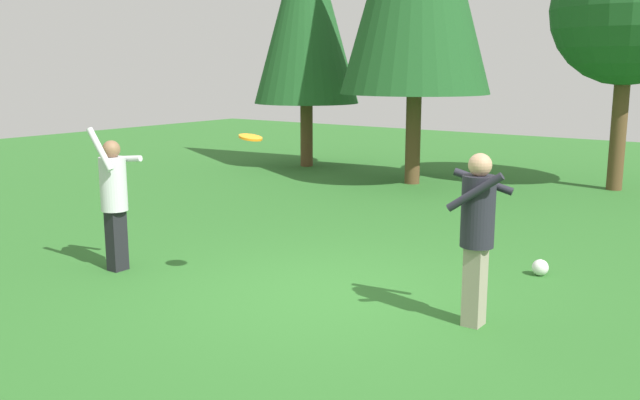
{
  "coord_description": "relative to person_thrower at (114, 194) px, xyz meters",
  "views": [
    {
      "loc": [
        4.45,
        -6.32,
        2.63
      ],
      "look_at": [
        -0.31,
        0.3,
        1.05
      ],
      "focal_mm": 38.79,
      "sensor_mm": 36.0,
      "label": 1
    }
  ],
  "objects": [
    {
      "name": "ground_plane",
      "position": [
        2.81,
        0.77,
        -1.02
      ],
      "size": [
        40.0,
        40.0,
        0.0
      ],
      "primitive_type": "plane",
      "color": "#2D6B28"
    },
    {
      "name": "person_thrower",
      "position": [
        0.0,
        0.0,
        0.0
      ],
      "size": [
        0.6,
        0.56,
        1.89
      ],
      "rotation": [
        0.0,
        0.0,
        0.17
      ],
      "color": "black",
      "rests_on": "ground_plane"
    },
    {
      "name": "person_catcher",
      "position": [
        4.59,
        0.88,
        0.04
      ],
      "size": [
        0.67,
        0.59,
        1.79
      ],
      "rotation": [
        0.0,
        0.0,
        -2.94
      ],
      "color": "gray",
      "rests_on": "ground_plane"
    },
    {
      "name": "frisbee",
      "position": [
        2.04,
        0.36,
        0.81
      ],
      "size": [
        0.27,
        0.27,
        0.07
      ],
      "color": "orange"
    },
    {
      "name": "ball_white",
      "position": [
        4.59,
        2.99,
        -0.92
      ],
      "size": [
        0.21,
        0.21,
        0.21
      ],
      "primitive_type": "sphere",
      "color": "white",
      "rests_on": "ground_plane"
    },
    {
      "name": "tree_far_left",
      "position": [
        -3.77,
        9.18,
        3.08
      ],
      "size": [
        2.75,
        2.75,
        6.56
      ],
      "color": "brown",
      "rests_on": "ground_plane"
    },
    {
      "name": "tree_center",
      "position": [
        3.83,
        10.17,
        2.75
      ],
      "size": [
        3.14,
        3.14,
        5.37
      ],
      "color": "brown",
      "rests_on": "ground_plane"
    }
  ]
}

